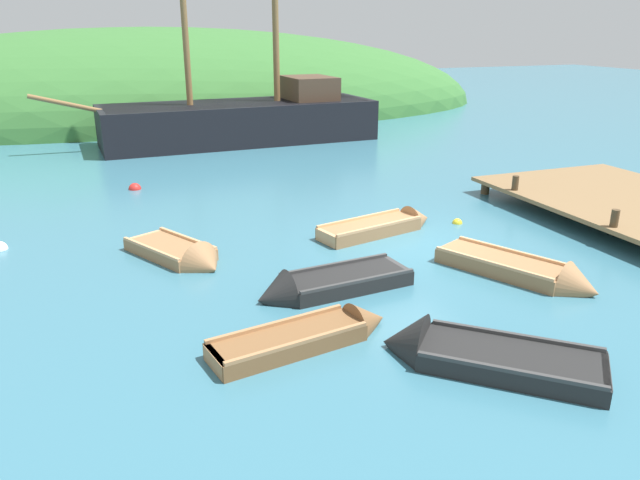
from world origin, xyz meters
The scene contains 12 objects.
ground_plane centered at (0.00, 0.00, 0.00)m, with size 120.00×120.00×0.00m, color teal.
dock centered at (7.25, 0.00, 0.45)m, with size 5.72×7.86×1.59m.
shore_hill centered at (-3.25, 28.60, 0.00)m, with size 46.11×20.26×10.59m, color #387033.
sailing_ship centered at (-0.45, 16.05, 0.74)m, with size 15.69×4.59×13.36m.
rowboat_near_dock centered at (-5.73, 0.97, 0.08)m, with size 2.33×3.13×1.09m.
rowboat_outer_left centered at (-4.21, -3.93, 0.10)m, with size 3.55×1.48×0.86m.
rowboat_outer_right centered at (-0.20, 1.23, 0.11)m, with size 3.73×1.75×0.91m.
rowboat_far centered at (-2.00, -5.52, 0.10)m, with size 3.53×3.37×1.22m.
rowboat_center centered at (1.28, -2.91, 0.11)m, with size 2.57×3.77×1.06m.
rowboat_portside centered at (-3.28, -1.96, 0.10)m, with size 3.53×1.45×1.08m.
buoy_yellow centered at (2.07, 1.12, 0.00)m, with size 0.29×0.29×0.29m, color yellow.
buoy_red centered at (-6.23, 8.42, 0.00)m, with size 0.43×0.43×0.43m, color red.
Camera 1 is at (-7.55, -13.04, 5.36)m, focal length 34.26 mm.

